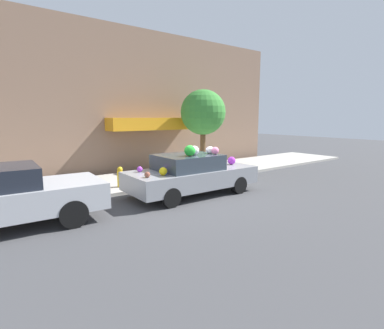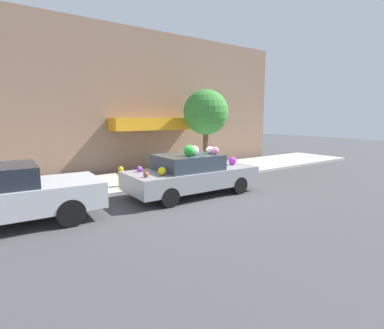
{
  "view_description": "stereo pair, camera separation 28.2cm",
  "coord_description": "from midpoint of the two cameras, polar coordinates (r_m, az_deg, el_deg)",
  "views": [
    {
      "loc": [
        -5.75,
        -7.65,
        2.48
      ],
      "look_at": [
        0.0,
        -0.14,
        0.98
      ],
      "focal_mm": 28.0,
      "sensor_mm": 36.0,
      "label": 1
    },
    {
      "loc": [
        -5.52,
        -7.82,
        2.48
      ],
      "look_at": [
        0.0,
        -0.14,
        0.98
      ],
      "focal_mm": 28.0,
      "sensor_mm": 36.0,
      "label": 2
    }
  ],
  "objects": [
    {
      "name": "fire_hydrant",
      "position": [
        10.54,
        -14.27,
        -2.32
      ],
      "size": [
        0.2,
        0.2,
        0.7
      ],
      "color": "gold",
      "rests_on": "sidewalk_curb"
    },
    {
      "name": "sidewalk_curb",
      "position": [
        12.11,
        -8.89,
        -2.64
      ],
      "size": [
        24.0,
        3.2,
        0.11
      ],
      "color": "#B2ADA3",
      "rests_on": "ground"
    },
    {
      "name": "building_facade",
      "position": [
        13.89,
        -13.45,
        11.48
      ],
      "size": [
        18.0,
        1.2,
        6.38
      ],
      "color": "#846651",
      "rests_on": "ground"
    },
    {
      "name": "art_car",
      "position": [
        9.6,
        -0.97,
        -1.74
      ],
      "size": [
        4.27,
        1.9,
        1.65
      ],
      "rotation": [
        0.0,
        0.0,
        -0.02
      ],
      "color": "gray",
      "rests_on": "ground"
    },
    {
      "name": "street_tree",
      "position": [
        13.62,
        1.51,
        9.83
      ],
      "size": [
        2.02,
        2.02,
        3.59
      ],
      "color": "brown",
      "rests_on": "sidewalk_curb"
    },
    {
      "name": "ground_plane",
      "position": [
        9.89,
        -1.33,
        -5.51
      ],
      "size": [
        60.0,
        60.0,
        0.0
      ],
      "primitive_type": "plane",
      "color": "#424244"
    }
  ]
}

